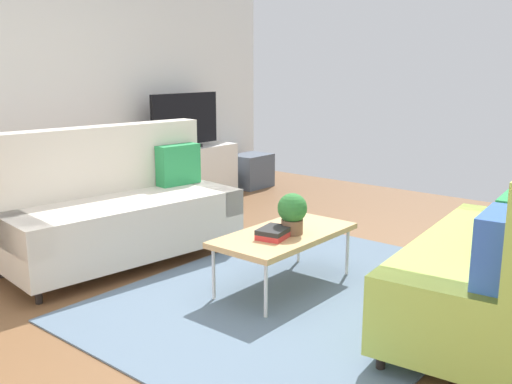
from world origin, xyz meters
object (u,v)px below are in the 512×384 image
object	(u,v)px
couch_green	(504,261)
coffee_table	(284,236)
potted_plant	(292,212)
bottle_1	(180,143)
vase_1	(155,145)
couch_beige	(119,208)
bottle_0	(173,141)
vase_0	(143,148)
storage_trunk	(251,171)
table_book_0	(274,235)
bottle_2	(186,139)
tv	(185,121)
tv_console	(185,174)

from	to	relation	value
couch_green	coffee_table	xyz separation A→B (m)	(-0.29, 1.42, -0.05)
couch_green	potted_plant	size ratio (longest dim) A/B	6.73
couch_green	bottle_1	distance (m)	4.10
coffee_table	potted_plant	size ratio (longest dim) A/B	3.75
couch_green	vase_1	world-z (taller)	couch_green
couch_beige	bottle_0	world-z (taller)	couch_beige
couch_green	vase_0	bearing A→B (deg)	76.17
couch_beige	coffee_table	world-z (taller)	couch_beige
potted_plant	storage_trunk	bearing A→B (deg)	44.91
table_book_0	vase_1	world-z (taller)	vase_1
couch_beige	vase_1	bearing A→B (deg)	-132.88
vase_1	bottle_0	bearing A→B (deg)	-24.24
couch_beige	coffee_table	bearing A→B (deg)	111.65
table_book_0	bottle_2	world-z (taller)	bottle_2
couch_beige	bottle_2	xyz separation A→B (m)	(1.82, 1.12, 0.31)
bottle_1	couch_green	bearing A→B (deg)	-104.83
coffee_table	storage_trunk	world-z (taller)	storage_trunk
storage_trunk	vase_1	xyz separation A→B (m)	(-1.51, 0.15, 0.49)
couch_green	bottle_2	distance (m)	4.13
couch_green	tv	world-z (taller)	tv
vase_1	bottle_2	xyz separation A→B (m)	(0.40, -0.09, 0.04)
bottle_1	vase_1	bearing A→B (deg)	163.20
tv	potted_plant	bearing A→B (deg)	-118.88
couch_green	storage_trunk	bearing A→B (deg)	54.24
coffee_table	bottle_1	distance (m)	2.88
couch_green	bottle_1	bearing A→B (deg)	69.54
tv	coffee_table	bearing A→B (deg)	-119.61
storage_trunk	table_book_0	size ratio (longest dim) A/B	2.17
tv_console	storage_trunk	distance (m)	1.11
coffee_table	bottle_0	world-z (taller)	bottle_0
coffee_table	tv_console	world-z (taller)	tv_console
coffee_table	potted_plant	distance (m)	0.20
bottle_2	bottle_0	bearing A→B (deg)	180.00
couch_beige	couch_green	size ratio (longest dim) A/B	1.01
bottle_2	storage_trunk	bearing A→B (deg)	-3.08
couch_green	bottle_2	xyz separation A→B (m)	(1.15, 3.96, 0.30)
tv_console	tv	bearing A→B (deg)	-90.00
tv	vase_0	world-z (taller)	tv
bottle_0	vase_1	bearing A→B (deg)	155.76
bottle_0	bottle_1	xyz separation A→B (m)	(0.10, 0.00, -0.03)
vase_0	potted_plant	bearing A→B (deg)	-107.80
table_book_0	bottle_1	size ratio (longest dim) A/B	1.70
couch_beige	couch_green	xyz separation A→B (m)	(0.67, -2.84, 0.01)
tv	bottle_1	distance (m)	0.27
bottle_2	vase_1	bearing A→B (deg)	167.25
couch_beige	vase_0	bearing A→B (deg)	-129.30
couch_beige	couch_green	distance (m)	2.92
couch_beige	bottle_0	bearing A→B (deg)	-138.66
table_book_0	storage_trunk	bearing A→B (deg)	42.73
vase_1	bottle_1	xyz separation A→B (m)	(0.30, -0.09, 0.00)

